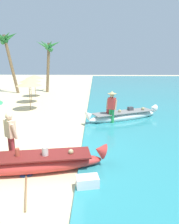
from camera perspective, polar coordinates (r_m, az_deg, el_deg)
ground_plane at (r=7.36m, az=-11.84°, el=-11.89°), size 80.00×80.00×0.00m
boat_red_foreground at (r=6.47m, az=-17.20°, el=-13.17°), size 4.83×1.51×0.82m
boat_white_midground at (r=11.30m, az=9.22°, el=-1.01°), size 4.14×2.43×0.80m
person_vendor_hatted at (r=10.44m, az=6.09°, el=1.79°), size 0.57×0.46×1.70m
person_tourist_customer at (r=7.08m, az=-20.76°, el=-5.68°), size 0.54×0.51×1.60m
parasol_row_0 at (r=13.90m, az=-16.23°, el=7.55°), size 1.60×1.60×1.91m
parasol_row_1 at (r=16.37m, az=-15.88°, el=8.46°), size 1.60×1.60×1.91m
parasol_row_2 at (r=19.11m, az=-14.80°, el=9.25°), size 1.60×1.60×1.91m
palm_tree_tall_inland at (r=21.60m, az=-11.09°, el=16.15°), size 2.58×2.50×5.13m
palm_tree_leaning_seaward at (r=22.15m, az=-21.82°, el=17.01°), size 2.74×2.63×5.82m
cooler_box at (r=5.52m, az=-0.57°, el=-18.86°), size 0.62×0.45×0.36m
paddle at (r=5.97m, az=-16.97°, el=-18.45°), size 0.67×1.60×0.05m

